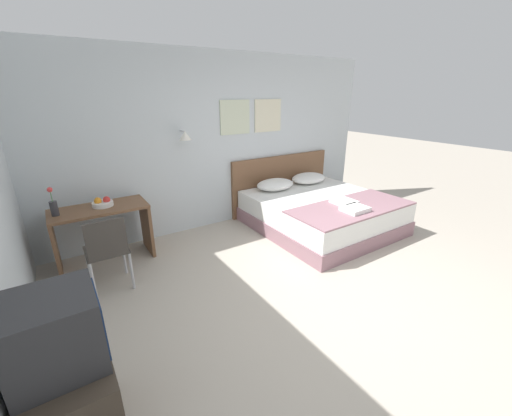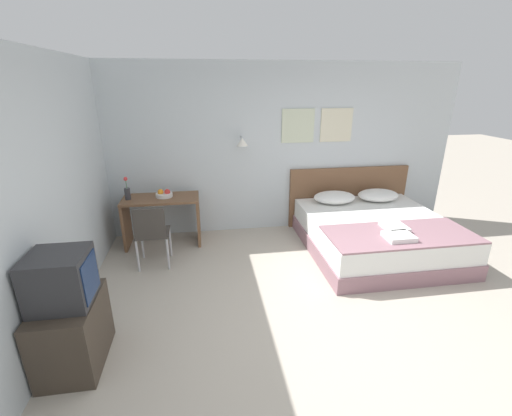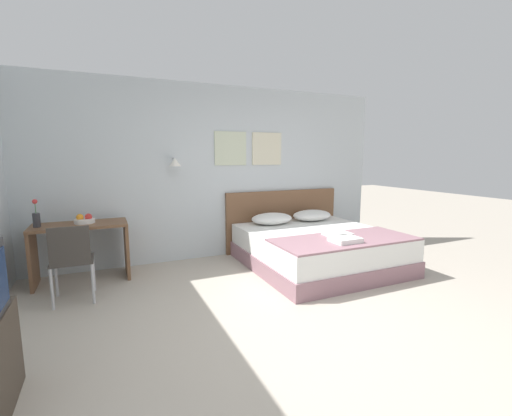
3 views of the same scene
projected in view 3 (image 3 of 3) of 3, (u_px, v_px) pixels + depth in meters
name	position (u px, v px, depth m)	size (l,w,h in m)	color
ground_plane	(298.00, 336.00, 3.05)	(24.00, 24.00, 0.00)	#B2A899
wall_back	(209.00, 173.00, 5.28)	(6.00, 0.31, 2.65)	silver
bed	(318.00, 249.00, 4.96)	(1.95, 2.05, 0.51)	gray
headboard	(283.00, 220.00, 5.87)	(2.07, 0.06, 1.00)	brown
pillow_left	(272.00, 219.00, 5.42)	(0.67, 0.48, 0.18)	white
pillow_right	(312.00, 215.00, 5.72)	(0.67, 0.48, 0.18)	white
throw_blanket	(345.00, 239.00, 4.38)	(1.89, 0.82, 0.02)	gray
folded_towel_near_foot	(337.00, 234.00, 4.50)	(0.27, 0.34, 0.06)	white
folded_towel_mid_bed	(345.00, 240.00, 4.20)	(0.34, 0.28, 0.06)	white
desk	(81.00, 242.00, 4.33)	(1.11, 0.54, 0.74)	brown
desk_chair	(71.00, 257.00, 3.65)	(0.42, 0.42, 0.87)	#3D3833
fruit_bowl	(84.00, 220.00, 4.33)	(0.24, 0.24, 0.12)	silver
flower_vase	(36.00, 218.00, 4.07)	(0.08, 0.08, 0.34)	#333338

